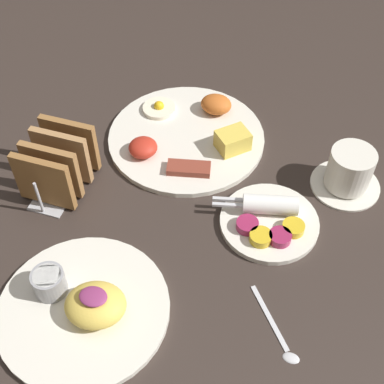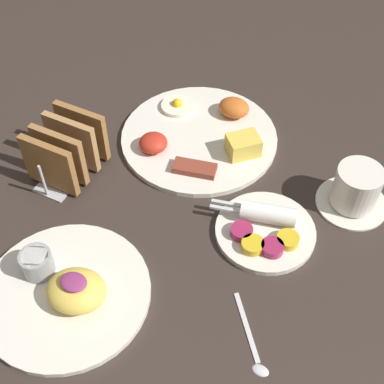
{
  "view_description": "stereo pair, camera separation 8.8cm",
  "coord_description": "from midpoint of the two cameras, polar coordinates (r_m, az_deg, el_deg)",
  "views": [
    {
      "loc": [
        0.21,
        -0.51,
        0.69
      ],
      "look_at": [
        0.03,
        0.05,
        0.03
      ],
      "focal_mm": 50.0,
      "sensor_mm": 36.0,
      "label": 1
    },
    {
      "loc": [
        0.29,
        -0.47,
        0.69
      ],
      "look_at": [
        0.03,
        0.05,
        0.03
      ],
      "focal_mm": 50.0,
      "sensor_mm": 36.0,
      "label": 2
    }
  ],
  "objects": [
    {
      "name": "ground_plane",
      "position": [
        0.88,
        -5.39,
        -3.15
      ],
      "size": [
        3.0,
        3.0,
        0.0
      ],
      "primitive_type": "plane",
      "color": "#332823"
    },
    {
      "name": "teaspoon",
      "position": [
        0.77,
        6.07,
        -15.28
      ],
      "size": [
        0.09,
        0.1,
        0.01
      ],
      "color": "silver",
      "rests_on": "ground_plane"
    },
    {
      "name": "coffee_cup",
      "position": [
        0.93,
        13.86,
        1.99
      ],
      "size": [
        0.12,
        0.12,
        0.08
      ],
      "color": "silver",
      "rests_on": "ground_plane"
    },
    {
      "name": "plate_condiments",
      "position": [
        0.87,
        5.4,
        -3.16
      ],
      "size": [
        0.18,
        0.16,
        0.04
      ],
      "color": "silver",
      "rests_on": "ground_plane"
    },
    {
      "name": "plate_breakfast",
      "position": [
        1.01,
        -2.88,
        5.97
      ],
      "size": [
        0.29,
        0.29,
        0.05
      ],
      "color": "silver",
      "rests_on": "ground_plane"
    },
    {
      "name": "plate_foreground",
      "position": [
        0.8,
        -14.72,
        -11.8
      ],
      "size": [
        0.25,
        0.25,
        0.06
      ],
      "color": "silver",
      "rests_on": "ground_plane"
    },
    {
      "name": "toast_rack",
      "position": [
        0.94,
        -16.75,
        2.75
      ],
      "size": [
        0.1,
        0.15,
        0.1
      ],
      "color": "#B7B7BC",
      "rests_on": "ground_plane"
    }
  ]
}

